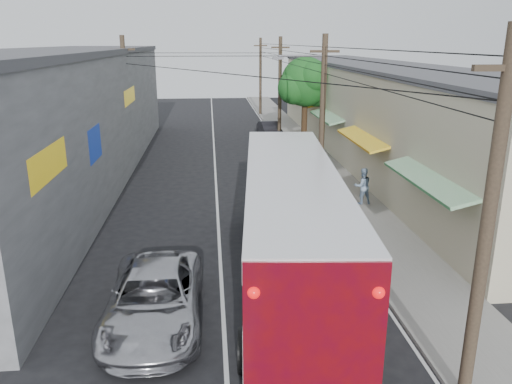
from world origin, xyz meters
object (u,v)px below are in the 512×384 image
parked_car_far (270,130)px  coach_bus (290,224)px  jeepney (154,299)px  parked_car_mid (278,154)px  pedestrian_near (312,168)px  parked_suv (279,162)px  pedestrian_far (363,186)px

parked_car_far → coach_bus: bearing=-101.3°
coach_bus → jeepney: (-4.17, -2.27, -1.22)m
jeepney → parked_car_mid: 19.32m
coach_bus → pedestrian_near: 12.20m
pedestrian_near → parked_car_far: bearing=-99.8°
coach_bus → parked_suv: (1.54, 13.89, -1.26)m
parked_suv → parked_car_mid: size_ratio=1.19×
coach_bus → pedestrian_far: size_ratio=7.75×
jeepney → pedestrian_far: size_ratio=3.19×
jeepney → parked_car_far: 28.34m
jeepney → parked_car_far: jeepney is taller
pedestrian_near → jeepney: bearing=49.2°
parked_suv → pedestrian_far: bearing=-63.3°
jeepney → parked_car_mid: size_ratio=1.31×
parked_car_mid → pedestrian_near: 4.59m
parked_suv → pedestrian_far: pedestrian_far is taller
pedestrian_far → coach_bus: bearing=51.4°
jeepney → pedestrian_far: (8.89, 9.75, 0.22)m
pedestrian_far → parked_car_far: bearing=-88.8°
coach_bus → pedestrian_near: bearing=80.2°
jeepney → parked_car_far: bearing=76.8°
jeepney → pedestrian_near: (7.31, 14.00, 0.08)m
jeepney → parked_suv: bearing=70.6°
parked_suv → pedestrian_near: pedestrian_near is taller
parked_car_mid → parked_car_far: size_ratio=1.04×
parked_car_mid → pedestrian_far: pedestrian_far is taller
coach_bus → parked_car_far: 25.45m
pedestrian_near → pedestrian_far: 4.54m
parked_car_far → pedestrian_far: size_ratio=2.34×
coach_bus → pedestrian_near: (3.14, 11.74, -1.14)m
pedestrian_near → pedestrian_far: (1.58, -4.25, 0.14)m
jeepney → parked_car_mid: (5.94, 18.38, -0.05)m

